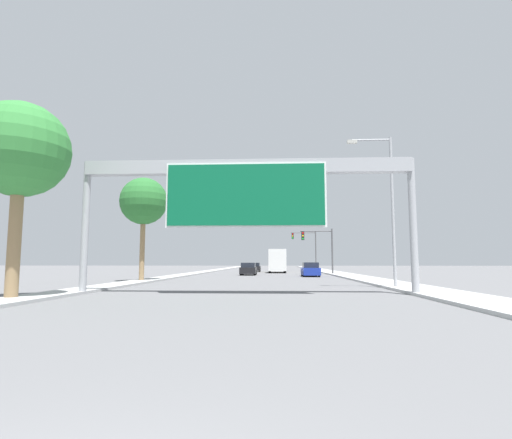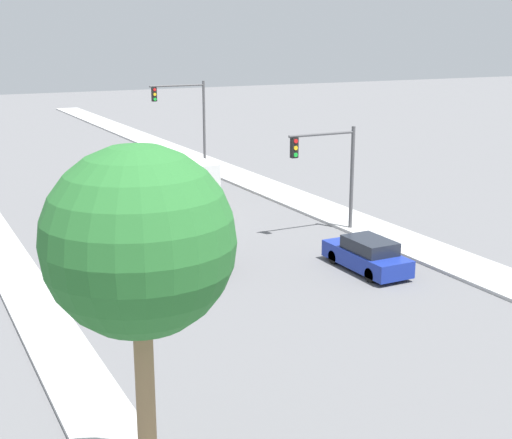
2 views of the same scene
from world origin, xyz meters
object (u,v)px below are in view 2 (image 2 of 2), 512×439
(car_near_center, at_px, (188,253))
(car_far_center, at_px, (367,255))
(traffic_light_mid_block, at_px, (188,112))
(palm_tree_background, at_px, (139,244))
(traffic_light_near_intersection, at_px, (332,163))
(car_far_left, at_px, (99,190))
(truck_box_primary, at_px, (180,185))

(car_near_center, height_order, car_far_center, car_far_center)
(car_far_center, bearing_deg, traffic_light_mid_block, 85.74)
(traffic_light_mid_block, bearing_deg, car_far_center, -94.26)
(palm_tree_background, bearing_deg, traffic_light_near_intersection, 47.99)
(car_far_center, xyz_separation_m, traffic_light_mid_block, (1.94, 26.02, 3.90))
(car_far_left, bearing_deg, traffic_light_near_intersection, -56.24)
(traffic_light_near_intersection, bearing_deg, car_far_left, 123.76)
(car_near_center, height_order, palm_tree_background, palm_tree_background)
(palm_tree_background, bearing_deg, car_near_center, 65.43)
(traffic_light_near_intersection, relative_size, palm_tree_background, 0.67)
(car_far_left, bearing_deg, truck_box_primary, -56.59)
(car_far_center, distance_m, palm_tree_background, 19.75)
(car_far_center, bearing_deg, traffic_light_near_intersection, 72.17)
(truck_box_primary, bearing_deg, traffic_light_mid_block, 65.51)
(car_far_left, distance_m, truck_box_primary, 6.44)
(car_far_left, relative_size, truck_box_primary, 0.60)
(car_far_center, relative_size, traffic_light_mid_block, 0.67)
(car_far_left, bearing_deg, palm_tree_background, -103.29)
(traffic_light_mid_block, distance_m, palm_tree_background, 41.61)
(car_far_center, height_order, palm_tree_background, palm_tree_background)
(car_far_left, distance_m, traffic_light_mid_block, 11.81)
(car_far_left, xyz_separation_m, truck_box_primary, (3.50, -5.31, 1.01))
(traffic_light_near_intersection, height_order, traffic_light_mid_block, traffic_light_mid_block)
(car_far_left, xyz_separation_m, traffic_light_near_intersection, (8.94, -13.37, 3.16))
(truck_box_primary, relative_size, traffic_light_near_intersection, 1.26)
(traffic_light_mid_block, relative_size, palm_tree_background, 0.82)
(traffic_light_near_intersection, bearing_deg, car_far_center, -107.83)
(car_far_left, relative_size, traffic_light_near_intersection, 0.76)
(traffic_light_mid_block, bearing_deg, truck_box_primary, -114.49)
(truck_box_primary, xyz_separation_m, traffic_light_near_intersection, (5.44, -8.06, 2.14))
(traffic_light_near_intersection, xyz_separation_m, traffic_light_mid_block, (0.00, 20.00, 0.80))
(car_far_center, bearing_deg, car_near_center, 149.50)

